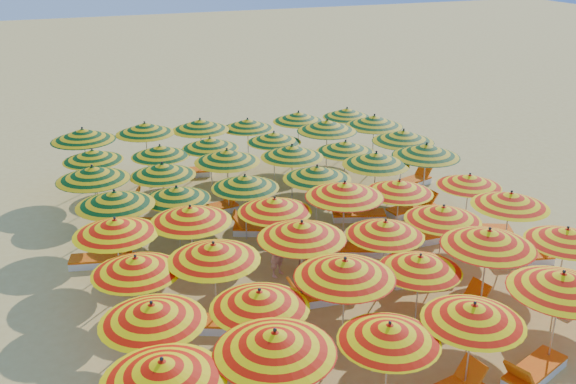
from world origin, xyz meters
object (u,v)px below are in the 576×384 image
object	(u,v)px
umbrella_19	(190,214)
lounger_12	(260,229)
umbrella_38	(210,143)
lounger_10	(481,230)
umbrella_35	(403,136)
umbrella_44	(200,125)
beachgoer_a	(278,251)
umbrella_10	(489,238)
umbrella_28	(376,159)
umbrella_9	(420,263)
umbrella_13	(214,252)
lounger_4	(191,323)
umbrella_32	(227,156)
lounger_7	(523,258)
lounger_1	(533,372)
umbrella_14	(302,230)
umbrella_21	(345,190)
lounger_11	(103,260)
umbrella_17	(511,199)
umbrella_39	(274,137)
umbrella_34	(345,147)
lounger_19	(187,172)
umbrella_42	(83,135)
umbrella_45	(248,124)
lounger_6	(420,277)
lounger_9	(413,239)
umbrella_0	(163,371)
umbrella_18	(115,227)
umbrella_47	(347,113)
umbrella_2	(389,333)
lounger_8	(363,249)
umbrella_24	(115,198)
lounger_18	(117,203)
umbrella_4	(562,282)
umbrella_40	(327,126)
umbrella_43	(145,128)
umbrella_15	(385,228)
umbrella_11	(567,236)
lounger_14	(412,209)
umbrella_33	(292,151)
lounger_16	(214,209)
umbrella_20	(275,205)
umbrella_37	(160,151)
umbrella_8	(345,268)
umbrella_25	(177,193)
umbrella_27	(317,173)
lounger_13	(357,215)
umbrella_6	(152,313)
lounger_17	(411,182)
umbrella_7	(260,299)
umbrella_31	(162,170)
umbrella_23	(469,180)

from	to	relation	value
umbrella_19	lounger_12	xyz separation A→B (m)	(2.59, 2.19, -1.83)
umbrella_38	lounger_10	distance (m)	9.54
umbrella_35	umbrella_44	bearing A→B (deg)	146.98
lounger_10	beachgoer_a	size ratio (longest dim) A/B	1.23
umbrella_10	umbrella_28	xyz separation A→B (m)	(0.35, 6.13, -0.07)
umbrella_9	umbrella_13	bearing A→B (deg)	156.79
umbrella_44	lounger_4	bearing A→B (deg)	-105.66
umbrella_32	umbrella_38	size ratio (longest dim) A/B	1.16
lounger_7	lounger_1	bearing A→B (deg)	-113.73
umbrella_14	umbrella_21	xyz separation A→B (m)	(2.09, 1.95, 0.03)
umbrella_10	lounger_11	world-z (taller)	umbrella_10
umbrella_17	umbrella_39	bearing A→B (deg)	115.92
umbrella_34	lounger_19	bearing A→B (deg)	138.86
beachgoer_a	umbrella_42	bearing A→B (deg)	82.80
umbrella_45	lounger_6	size ratio (longest dim) A/B	1.25
lounger_9	umbrella_0	bearing A→B (deg)	35.29
lounger_19	umbrella_34	bearing A→B (deg)	150.44
umbrella_18	umbrella_17	bearing A→B (deg)	-11.49
umbrella_47	lounger_1	bearing A→B (deg)	-100.44
umbrella_2	umbrella_13	world-z (taller)	umbrella_13
umbrella_34	lounger_6	world-z (taller)	umbrella_34
umbrella_9	lounger_8	bearing A→B (deg)	80.60
umbrella_24	lounger_18	world-z (taller)	umbrella_24
umbrella_4	umbrella_40	size ratio (longest dim) A/B	0.99
umbrella_43	umbrella_15	bearing A→B (deg)	-68.02
umbrella_9	umbrella_43	size ratio (longest dim) A/B	0.84
lounger_12	umbrella_28	bearing A→B (deg)	-158.22
umbrella_11	umbrella_40	xyz separation A→B (m)	(-1.83, 10.11, 0.23)
lounger_14	umbrella_10	bearing A→B (deg)	-112.89
umbrella_33	umbrella_38	bearing A→B (deg)	136.14
lounger_16	lounger_1	bearing A→B (deg)	-77.69
umbrella_20	lounger_10	size ratio (longest dim) A/B	1.28
umbrella_37	umbrella_8	bearing A→B (deg)	-78.27
umbrella_17	lounger_4	world-z (taller)	umbrella_17
umbrella_10	umbrella_21	bearing A→B (deg)	114.30
umbrella_25	umbrella_33	bearing A→B (deg)	23.62
umbrella_27	umbrella_37	distance (m)	5.75
umbrella_10	lounger_13	world-z (taller)	umbrella_10
umbrella_9	lounger_9	distance (m)	4.89
umbrella_2	umbrella_38	size ratio (longest dim) A/B	1.10
umbrella_27	lounger_6	size ratio (longest dim) A/B	1.53
umbrella_6	lounger_10	xyz separation A→B (m)	(10.70, 3.82, -1.80)
umbrella_15	lounger_17	distance (m)	8.04
umbrella_27	umbrella_7	bearing A→B (deg)	-122.69
umbrella_40	umbrella_44	distance (m)	4.75
umbrella_4	umbrella_17	distance (m)	4.62
umbrella_8	umbrella_31	world-z (taller)	umbrella_8
umbrella_37	umbrella_23	bearing A→B (deg)	-36.55
umbrella_10	lounger_7	distance (m)	3.85
umbrella_27	lounger_10	world-z (taller)	umbrella_27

